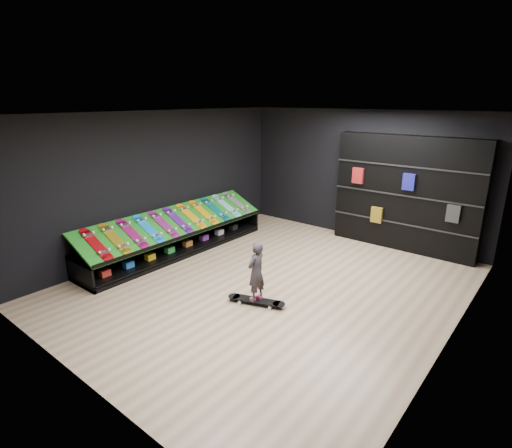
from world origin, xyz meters
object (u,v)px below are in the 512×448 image
Objects in this scene: back_shelving at (406,194)px; child at (256,283)px; floor_skateboard at (256,302)px; display_rack at (178,241)px.

child is at bearing -102.43° from back_shelving.
child is (0.00, 0.00, 0.35)m from floor_skateboard.
back_shelving is 4.34m from floor_skateboard.
floor_skateboard is (2.82, -0.75, -0.21)m from display_rack.
back_shelving is at bearing 167.84° from child.
display_rack reaches higher than floor_skateboard.
display_rack is 1.44× the size of back_shelving.
display_rack is 5.08m from back_shelving.
display_rack is 4.59× the size of floor_skateboard.
back_shelving reaches higher than floor_skateboard.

